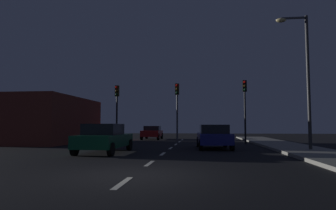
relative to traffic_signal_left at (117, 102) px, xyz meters
name	(u,v)px	position (x,y,z in m)	size (l,w,h in m)	color
ground_plane	(164,153)	(4.96, -8.10, -3.33)	(80.00, 80.00, 0.00)	black
sidewalk_curb_right	(314,153)	(12.46, -8.10, -3.26)	(3.00, 40.00, 0.15)	gray
lane_stripe_nearest	(123,183)	(4.96, -16.30, -3.33)	(0.16, 1.60, 0.01)	silver
lane_stripe_second	(150,163)	(4.96, -12.50, -3.33)	(0.16, 1.60, 0.01)	silver
lane_stripe_third	(163,154)	(4.96, -8.70, -3.33)	(0.16, 1.60, 0.01)	silver
lane_stripe_fourth	(171,148)	(4.96, -4.90, -3.33)	(0.16, 1.60, 0.01)	silver
lane_stripe_fifth	(176,144)	(4.96, -1.10, -3.33)	(0.16, 1.60, 0.01)	silver
lane_stripe_sixth	(179,142)	(4.96, 2.70, -3.33)	(0.16, 1.60, 0.01)	silver
lane_stripe_seventh	(182,140)	(4.96, 6.50, -3.33)	(0.16, 1.60, 0.01)	silver
traffic_signal_left	(117,102)	(0.00, 0.00, 0.00)	(0.32, 0.38, 4.74)	black
traffic_signal_center	(177,101)	(4.98, 0.00, 0.05)	(0.32, 0.38, 4.82)	#4C4C51
traffic_signal_right	(245,99)	(10.31, 0.00, 0.16)	(0.32, 0.38, 4.99)	black
car_stopped_ahead	(214,136)	(7.67, -4.97, -2.58)	(2.19, 4.08, 1.48)	navy
car_adjacent_lane	(105,138)	(1.85, -8.48, -2.56)	(2.02, 4.53, 1.51)	#0F4C2D
car_oncoming_far	(152,132)	(1.79, 6.89, -2.61)	(1.92, 3.93, 1.40)	#B21919
street_lamp_right	(303,70)	(12.52, -6.73, 1.16)	(1.73, 0.36, 7.54)	#2D2D30
storefront_left	(51,120)	(-5.65, -0.07, -1.46)	(5.22, 9.62, 3.75)	maroon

